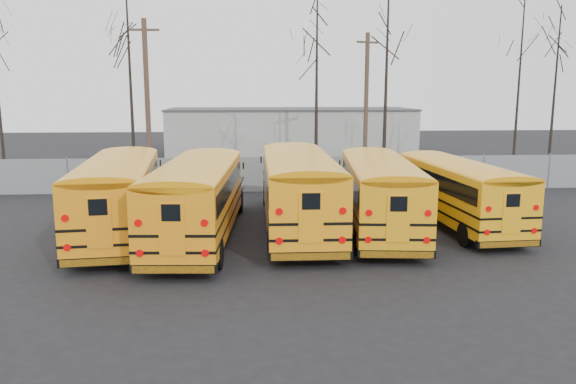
{
  "coord_description": "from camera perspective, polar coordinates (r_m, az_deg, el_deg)",
  "views": [
    {
      "loc": [
        -1.77,
        -19.94,
        5.78
      ],
      "look_at": [
        -0.2,
        2.96,
        1.6
      ],
      "focal_mm": 35.0,
      "sensor_mm": 36.0,
      "label": 1
    }
  ],
  "objects": [
    {
      "name": "utility_pole_left",
      "position": [
        35.66,
        -14.1,
        8.97
      ],
      "size": [
        1.77,
        0.31,
        9.98
      ],
      "rotation": [
        0.0,
        0.0,
        -0.0
      ],
      "color": "#4D382B",
      "rests_on": "ground"
    },
    {
      "name": "tree_5",
      "position": [
        40.47,
        25.43,
        8.97
      ],
      "size": [
        0.26,
        0.26,
        11.03
      ],
      "primitive_type": "cone",
      "color": "black",
      "rests_on": "ground"
    },
    {
      "name": "bus_a",
      "position": [
        23.28,
        -16.83,
        0.23
      ],
      "size": [
        3.8,
        11.66,
        3.21
      ],
      "rotation": [
        0.0,
        0.0,
        0.1
      ],
      "color": "black",
      "rests_on": "ground"
    },
    {
      "name": "bus_c",
      "position": [
        23.04,
        1.05,
        0.74
      ],
      "size": [
        2.84,
        11.91,
        3.32
      ],
      "rotation": [
        0.0,
        0.0,
        -0.01
      ],
      "color": "black",
      "rests_on": "ground"
    },
    {
      "name": "bus_e",
      "position": [
        25.1,
        16.78,
        0.49
      ],
      "size": [
        3.0,
        10.41,
        2.88
      ],
      "rotation": [
        0.0,
        0.0,
        0.06
      ],
      "color": "black",
      "rests_on": "ground"
    },
    {
      "name": "distant_building",
      "position": [
        52.22,
        0.24,
        6.17
      ],
      "size": [
        22.0,
        8.0,
        4.0
      ],
      "primitive_type": "cube",
      "color": "#B0B0AB",
      "rests_on": "ground"
    },
    {
      "name": "tree_2",
      "position": [
        37.64,
        2.91,
        10.32
      ],
      "size": [
        0.26,
        0.26,
        11.57
      ],
      "primitive_type": "cone",
      "color": "black",
      "rests_on": "ground"
    },
    {
      "name": "tree_3",
      "position": [
        37.34,
        9.94,
        11.19
      ],
      "size": [
        0.26,
        0.26,
        12.89
      ],
      "primitive_type": "cone",
      "color": "black",
      "rests_on": "ground"
    },
    {
      "name": "bus_d",
      "position": [
        23.34,
        9.25,
        0.42
      ],
      "size": [
        3.67,
        11.3,
        3.11
      ],
      "rotation": [
        0.0,
        0.0,
        -0.1
      ],
      "color": "black",
      "rests_on": "ground"
    },
    {
      "name": "utility_pole_right",
      "position": [
        39.6,
        7.94,
        9.01
      ],
      "size": [
        1.63,
        0.78,
        9.61
      ],
      "rotation": [
        0.0,
        0.0,
        0.4
      ],
      "color": "#4C3A2B",
      "rests_on": "ground"
    },
    {
      "name": "ground",
      "position": [
        20.84,
        1.12,
        -5.79
      ],
      "size": [
        120.0,
        120.0,
        0.0
      ],
      "primitive_type": "plane",
      "color": "black",
      "rests_on": "ground"
    },
    {
      "name": "tree_4",
      "position": [
        37.5,
        22.38,
        9.75
      ],
      "size": [
        0.26,
        0.26,
        11.81
      ],
      "primitive_type": "cone",
      "color": "black",
      "rests_on": "ground"
    },
    {
      "name": "fence",
      "position": [
        32.35,
        -0.73,
        1.82
      ],
      "size": [
        40.0,
        0.04,
        2.0
      ],
      "primitive_type": "cube",
      "color": "gray",
      "rests_on": "ground"
    },
    {
      "name": "bus_b",
      "position": [
        21.87,
        -9.14,
        -0.1
      ],
      "size": [
        3.36,
        11.58,
        3.2
      ],
      "rotation": [
        0.0,
        0.0,
        -0.06
      ],
      "color": "black",
      "rests_on": "ground"
    },
    {
      "name": "tree_1",
      "position": [
        36.46,
        -15.72,
        10.92
      ],
      "size": [
        0.26,
        0.26,
        12.8
      ],
      "primitive_type": "cone",
      "color": "black",
      "rests_on": "ground"
    }
  ]
}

